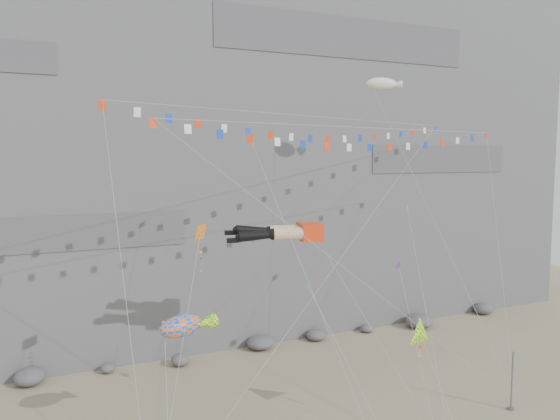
{
  "coord_description": "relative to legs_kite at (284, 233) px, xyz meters",
  "views": [
    {
      "loc": [
        -19.05,
        -29.68,
        18.34
      ],
      "look_at": [
        -1.57,
        9.0,
        14.12
      ],
      "focal_mm": 35.0,
      "sensor_mm": 36.0,
      "label": 1
    }
  ],
  "objects": [
    {
      "name": "cliff",
      "position": [
        2.56,
        25.97,
        12.24
      ],
      "size": [
        80.0,
        28.0,
        50.0
      ],
      "primitive_type": "cube",
      "color": "slate",
      "rests_on": "ground"
    },
    {
      "name": "talus_boulders",
      "position": [
        2.56,
        10.97,
        -12.16
      ],
      "size": [
        60.0,
        3.0,
        1.2
      ],
      "primitive_type": null,
      "color": "#57575C",
      "rests_on": "ground"
    },
    {
      "name": "anchor_pole_right",
      "position": [
        14.38,
        -8.08,
        -10.59
      ],
      "size": [
        0.12,
        0.12,
        4.34
      ],
      "primitive_type": "cylinder",
      "color": "slate",
      "rests_on": "ground"
    },
    {
      "name": "legs_kite",
      "position": [
        0.0,
        0.0,
        0.0
      ],
      "size": [
        9.11,
        15.84,
        18.88
      ],
      "rotation": [
        0.0,
        0.0,
        -0.21
      ],
      "color": "red",
      "rests_on": "ground"
    },
    {
      "name": "flag_banner_upper",
      "position": [
        3.88,
        1.94,
        8.56
      ],
      "size": [
        33.75,
        18.27,
        28.87
      ],
      "color": "red",
      "rests_on": "ground"
    },
    {
      "name": "flag_banner_lower",
      "position": [
        5.4,
        -1.52,
        7.62
      ],
      "size": [
        31.49,
        9.43,
        23.54
      ],
      "color": "red",
      "rests_on": "ground"
    },
    {
      "name": "harlequin_kite",
      "position": [
        -7.18,
        -3.11,
        0.81
      ],
      "size": [
        5.64,
        7.76,
        15.78
      ],
      "color": "red",
      "rests_on": "ground"
    },
    {
      "name": "fish_windsock",
      "position": [
        -8.75,
        -4.09,
        -4.65
      ],
      "size": [
        4.36,
        7.55,
        10.44
      ],
      "color": "orange",
      "rests_on": "ground"
    },
    {
      "name": "delta_kite",
      "position": [
        5.95,
        -8.21,
        -5.96
      ],
      "size": [
        2.32,
        5.84,
        8.83
      ],
      "color": "yellow",
      "rests_on": "ground"
    },
    {
      "name": "blimp_windsock",
      "position": [
        10.97,
        3.94,
        11.63
      ],
      "size": [
        7.28,
        12.13,
        27.25
      ],
      "color": "beige",
      "rests_on": "ground"
    },
    {
      "name": "small_kite_a",
      "position": [
        -1.48,
        1.81,
        5.86
      ],
      "size": [
        3.56,
        13.76,
        23.36
      ],
      "color": "orange",
      "rests_on": "ground"
    },
    {
      "name": "small_kite_b",
      "position": [
        9.11,
        -1.54,
        -3.05
      ],
      "size": [
        4.76,
        10.83,
        14.71
      ],
      "color": "#6E1CA6",
      "rests_on": "ground"
    },
    {
      "name": "small_kite_c",
      "position": [
        -0.43,
        -4.61,
        -2.91
      ],
      "size": [
        2.45,
        10.3,
        13.98
      ],
      "color": "green",
      "rests_on": "ground"
    },
    {
      "name": "small_kite_d",
      "position": [
        11.62,
        0.77,
        0.88
      ],
      "size": [
        6.99,
        14.01,
        20.41
      ],
      "color": "orange",
      "rests_on": "ground"
    }
  ]
}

